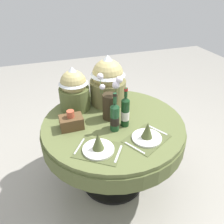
{
  "coord_description": "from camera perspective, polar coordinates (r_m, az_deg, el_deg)",
  "views": [
    {
      "loc": [
        -0.55,
        -1.59,
        1.9
      ],
      "look_at": [
        0.0,
        0.03,
        0.83
      ],
      "focal_mm": 36.43,
      "sensor_mm": 36.0,
      "label": 1
    }
  ],
  "objects": [
    {
      "name": "woven_basket_side_left",
      "position": [
        1.96,
        -10.16,
        -2.4
      ],
      "size": [
        0.19,
        0.14,
        0.17
      ],
      "color": "brown",
      "rests_on": "dining_table"
    },
    {
      "name": "flower_vase",
      "position": [
        2.01,
        -0.47,
        2.33
      ],
      "size": [
        0.2,
        0.16,
        0.42
      ],
      "color": "#332819",
      "rests_on": "dining_table"
    },
    {
      "name": "wine_bottle_right",
      "position": [
        1.87,
        0.68,
        -1.22
      ],
      "size": [
        0.08,
        0.08,
        0.35
      ],
      "color": "#194223",
      "rests_on": "dining_table"
    },
    {
      "name": "dining_table",
      "position": [
        2.11,
        0.28,
        -5.17
      ],
      "size": [
        1.29,
        1.29,
        0.75
      ],
      "color": "#5B6638",
      "rests_on": "ground"
    },
    {
      "name": "wine_bottle_rear",
      "position": [
        1.92,
        3.33,
        0.09
      ],
      "size": [
        0.07,
        0.07,
        0.36
      ],
      "color": "#143819",
      "rests_on": "dining_table"
    },
    {
      "name": "place_setting_left",
      "position": [
        1.71,
        -3.47,
        -8.41
      ],
      "size": [
        0.43,
        0.41,
        0.16
      ],
      "color": "#4E562F",
      "rests_on": "dining_table"
    },
    {
      "name": "place_setting_right",
      "position": [
        1.83,
        8.79,
        -5.54
      ],
      "size": [
        0.42,
        0.39,
        0.16
      ],
      "color": "#4E562F",
      "rests_on": "dining_table"
    },
    {
      "name": "gift_tub_back_centre",
      "position": [
        2.23,
        -1.06,
        8.4
      ],
      "size": [
        0.36,
        0.36,
        0.49
      ],
      "color": "olive",
      "rests_on": "dining_table"
    },
    {
      "name": "ground",
      "position": [
        2.54,
        0.24,
        -16.47
      ],
      "size": [
        8.0,
        8.0,
        0.0
      ],
      "primitive_type": "plane",
      "color": "#9E998E"
    },
    {
      "name": "gift_tub_back_left",
      "position": [
        2.16,
        -9.56,
        6.12
      ],
      "size": [
        0.29,
        0.29,
        0.43
      ],
      "color": "#566033",
      "rests_on": "dining_table"
    }
  ]
}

